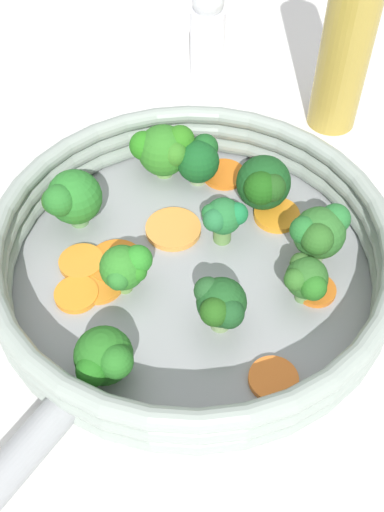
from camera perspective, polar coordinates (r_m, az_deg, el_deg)
name	(u,v)px	position (r m, az deg, el deg)	size (l,w,h in m)	color
ground_plane	(192,278)	(0.48, 0.00, -2.12)	(4.00, 4.00, 0.00)	silver
skillet	(192,273)	(0.48, 0.00, -1.65)	(0.29, 0.29, 0.01)	#939699
skillet_rim_wall	(192,249)	(0.46, 0.00, 0.68)	(0.31, 0.31, 0.05)	#909C92
skillet_rivet_left	(47,379)	(0.42, -13.62, -11.35)	(0.01, 0.01, 0.01)	#929794
skillet_rivet_right	(107,419)	(0.40, -8.09, -15.15)	(0.01, 0.01, 0.01)	#969B94
carrot_slice_0	(76,294)	(0.46, -10.95, -3.60)	(0.03, 0.03, 0.00)	orange
carrot_slice_1	(315,290)	(0.47, 11.66, -3.17)	(0.03, 0.03, 0.00)	orange
carrot_slice_2	(273,379)	(0.42, 7.75, -11.54)	(0.03, 0.03, 0.00)	orange
carrot_slice_3	(173,229)	(0.50, -1.80, 2.60)	(0.05, 0.05, 0.01)	#EC933E
carrot_slice_4	(116,262)	(0.48, -7.27, -0.57)	(0.05, 0.05, 0.00)	orange
carrot_slice_5	(277,215)	(0.51, 8.06, 3.90)	(0.04, 0.04, 0.01)	orange
carrot_slice_6	(98,280)	(0.47, -8.91, -2.23)	(0.04, 0.04, 0.00)	orange
carrot_slice_7	(224,174)	(0.55, 3.06, 7.78)	(0.04, 0.04, 0.00)	orange
carrot_slice_8	(81,262)	(0.48, -10.49, -0.58)	(0.04, 0.04, 0.01)	orange
broccoli_floret_0	(223,218)	(0.47, 2.96, 3.68)	(0.03, 0.04, 0.04)	#628D47
broccoli_floret_1	(104,358)	(0.40, -8.38, -9.63)	(0.04, 0.04, 0.04)	#5C8A4B
broccoli_floret_2	(126,268)	(0.44, -6.34, -1.14)	(0.04, 0.04, 0.04)	#709B4C
broccoli_floret_3	(71,198)	(0.49, -11.45, 5.40)	(0.05, 0.05, 0.05)	#659454
broccoli_floret_4	(264,184)	(0.50, 6.85, 6.81)	(0.05, 0.05, 0.05)	#71A659
broccoli_floret_5	(198,158)	(0.53, 0.57, 9.27)	(0.04, 0.04, 0.04)	#8DA46F
broccoli_floret_6	(306,279)	(0.44, 10.80, -2.15)	(0.04, 0.03, 0.04)	#638F4D
broccoli_floret_7	(319,233)	(0.46, 12.03, 2.19)	(0.04, 0.05, 0.05)	#87A96F
broccoli_floret_8	(163,149)	(0.53, -2.77, 10.12)	(0.05, 0.06, 0.05)	#70A050
broccoli_floret_9	(221,304)	(0.42, 2.74, -4.61)	(0.04, 0.04, 0.05)	#7C9960
salt_shaker	(208,33)	(0.67, 1.50, 20.45)	(0.04, 0.04, 0.10)	white
oil_bottle	(351,22)	(0.59, 14.94, 20.71)	(0.05, 0.05, 0.26)	olive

